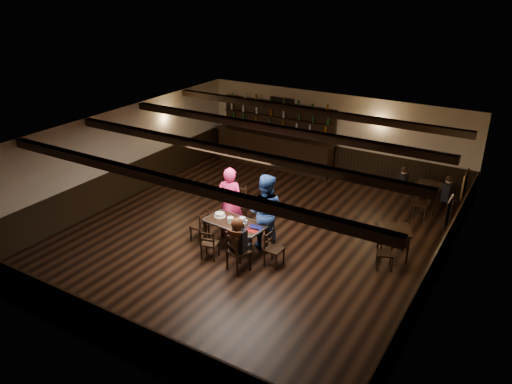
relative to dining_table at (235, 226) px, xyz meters
The scene contains 25 objects.
ground 1.04m from the dining_table, 89.90° to the left, with size 10.00×10.00×0.00m, color black.
room_shell 1.37m from the dining_table, 89.27° to the left, with size 9.02×10.02×2.71m.
dining_table is the anchor object (origin of this frame).
chair_near_left 0.77m from the dining_table, 113.47° to the right, with size 0.44×0.43×0.79m.
chair_near_right 0.93m from the dining_table, 56.57° to the right, with size 0.56×0.55×0.96m.
chair_end_left 0.97m from the dining_table, behind, with size 0.38×0.40×0.82m.
chair_end_right 1.08m from the dining_table, ahead, with size 0.39×0.40×0.83m.
chair_far_pushed 1.63m from the dining_table, 120.78° to the left, with size 0.57×0.55×0.98m.
woman_pink 0.83m from the dining_table, 132.17° to the left, with size 0.67×0.44×1.85m, color #FF2A93.
man_blue 0.79m from the dining_table, 44.09° to the left, with size 0.93×0.72×1.90m, color navy.
seated_person 0.92m from the dining_table, 53.04° to the right, with size 0.36×0.55×0.89m.
cake 0.52m from the dining_table, behind, with size 0.28×0.28×0.09m.
plate_stack_a 0.20m from the dining_table, 141.54° to the right, with size 0.15×0.15×0.14m, color white.
plate_stack_b 0.25m from the dining_table, ahead, with size 0.15×0.15×0.17m, color white.
tea_light 0.15m from the dining_table, 36.10° to the left, with size 0.05×0.05×0.06m.
salt_shaker 0.35m from the dining_table, 17.19° to the right, with size 0.04×0.04×0.10m, color silver.
pepper_shaker 0.49m from the dining_table, 14.04° to the right, with size 0.04×0.04×0.10m, color #A5A8AD.
drink_glass 0.30m from the dining_table, 13.67° to the left, with size 0.07×0.07×0.11m, color silver.
menu_red 0.57m from the dining_table, 14.28° to the right, with size 0.29×0.20×0.00m, color maroon.
menu_blue 0.54m from the dining_table, ahead, with size 0.34×0.24×0.00m, color #0D0F42.
bar_counter 5.87m from the dining_table, 109.86° to the left, with size 4.40×0.70×2.20m.
back_table_a 3.72m from the dining_table, 26.50° to the left, with size 0.95×0.95×0.75m.
back_table_b 5.80m from the dining_table, 54.29° to the left, with size 0.82×0.82×0.75m.
bg_patron_left 5.37m from the dining_table, 60.30° to the left, with size 0.23×0.34×0.67m.
bg_patron_right 6.01m from the dining_table, 49.50° to the left, with size 0.25×0.37×0.70m.
Camera 1 is at (5.86, -9.54, 6.21)m, focal length 35.00 mm.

